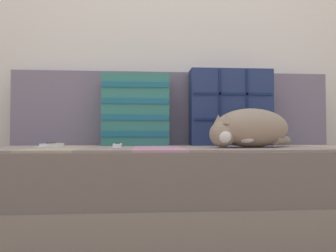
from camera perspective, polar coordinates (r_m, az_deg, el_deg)
ground_plane at (r=1.56m, az=2.52°, el=-19.34°), size 14.00×14.00×0.00m
wall_behind at (r=2.20m, az=0.58°, el=19.00°), size 6.00×0.06×2.50m
couch at (r=1.65m, az=1.92°, el=-10.99°), size 1.87×0.82×0.42m
sofa_backrest at (r=1.97m, az=0.84°, el=2.92°), size 1.84×0.14×0.42m
throw_pillow_quilted at (r=1.88m, az=10.80°, el=3.16°), size 0.46×0.14×0.42m
throw_pillow_striped at (r=1.81m, az=-5.64°, el=2.77°), size 0.36×0.14×0.39m
sleeping_cat at (r=1.56m, az=13.99°, el=-0.48°), size 0.44×0.34×0.18m
game_remote_near at (r=1.64m, az=-19.69°, el=-3.19°), size 0.10×0.20×0.02m
game_remote_far at (r=1.53m, az=-8.76°, el=-3.39°), size 0.05×0.21×0.02m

